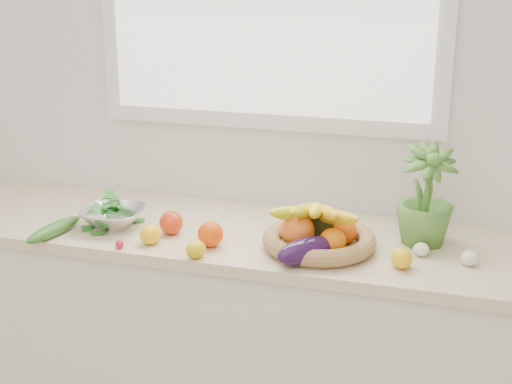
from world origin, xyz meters
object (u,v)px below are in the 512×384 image
(apple, at_px, (171,223))
(potted_herb, at_px, (426,195))
(colander_with_spinach, at_px, (113,212))
(fruit_basket, at_px, (318,234))
(eggplant, at_px, (307,251))
(cucumber, at_px, (54,230))

(apple, height_order, potted_herb, potted_herb)
(potted_herb, bearing_deg, apple, -168.53)
(potted_herb, bearing_deg, colander_with_spinach, -170.85)
(fruit_basket, distance_m, colander_with_spinach, 0.73)
(eggplant, distance_m, colander_with_spinach, 0.73)
(apple, bearing_deg, eggplant, -12.50)
(apple, xyz_separation_m, colander_with_spinach, (-0.22, -0.00, 0.02))
(colander_with_spinach, bearing_deg, eggplant, -8.72)
(cucumber, height_order, potted_herb, potted_herb)
(colander_with_spinach, bearing_deg, potted_herb, 9.15)
(potted_herb, height_order, fruit_basket, potted_herb)
(cucumber, height_order, fruit_basket, fruit_basket)
(apple, bearing_deg, colander_with_spinach, -179.81)
(fruit_basket, xyz_separation_m, colander_with_spinach, (-0.73, -0.02, 0.01))
(eggplant, bearing_deg, colander_with_spinach, 171.28)
(colander_with_spinach, bearing_deg, cucumber, -138.40)
(fruit_basket, bearing_deg, cucumber, -170.11)
(apple, distance_m, colander_with_spinach, 0.22)
(fruit_basket, bearing_deg, eggplant, -93.32)
(apple, relative_size, eggplant, 0.38)
(apple, distance_m, cucumber, 0.40)
(potted_herb, distance_m, colander_with_spinach, 1.07)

